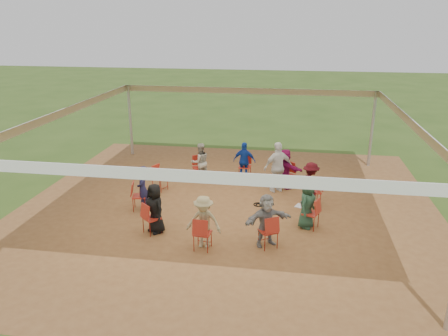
# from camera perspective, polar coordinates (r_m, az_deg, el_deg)

# --- Properties ---
(ground) EXTENTS (80.00, 80.00, 0.00)m
(ground) POSITION_cam_1_polar(r_m,az_deg,el_deg) (13.82, 0.47, -5.14)
(ground) COLOR #304B17
(ground) RESTS_ON ground
(dirt_patch) EXTENTS (13.00, 13.00, 0.00)m
(dirt_patch) POSITION_cam_1_polar(r_m,az_deg,el_deg) (13.82, 0.47, -5.11)
(dirt_patch) COLOR brown
(dirt_patch) RESTS_ON ground
(tent) EXTENTS (10.33, 10.33, 3.00)m
(tent) POSITION_cam_1_polar(r_m,az_deg,el_deg) (13.04, 0.50, 4.43)
(tent) COLOR #B2B2B7
(tent) RESTS_ON ground
(chair_0) EXTENTS (0.57, 0.56, 0.90)m
(chair_0) POSITION_cam_1_polar(r_m,az_deg,el_deg) (12.55, 11.23, -5.84)
(chair_0) COLOR #AF271A
(chair_0) RESTS_ON ground
(chair_1) EXTENTS (0.52, 0.51, 0.90)m
(chair_1) POSITION_cam_1_polar(r_m,az_deg,el_deg) (14.11, 11.63, -3.05)
(chair_1) COLOR #AF271A
(chair_1) RESTS_ON ground
(chair_2) EXTENTS (0.61, 0.61, 0.90)m
(chair_2) POSITION_cam_1_polar(r_m,az_deg,el_deg) (15.44, 8.22, -0.91)
(chair_2) COLOR #AF271A
(chair_2) RESTS_ON ground
(chair_3) EXTENTS (0.46, 0.47, 0.90)m
(chair_3) POSITION_cam_1_polar(r_m,az_deg,el_deg) (16.15, 2.75, 0.15)
(chair_3) COLOR #AF271A
(chair_3) RESTS_ON ground
(chair_4) EXTENTS (0.59, 0.59, 0.90)m
(chair_4) POSITION_cam_1_polar(r_m,az_deg,el_deg) (16.05, -3.25, 0.02)
(chair_4) COLOR #AF271A
(chair_4) RESTS_ON ground
(chair_5) EXTENTS (0.57, 0.56, 0.90)m
(chair_5) POSITION_cam_1_polar(r_m,az_deg,el_deg) (15.16, -8.36, -1.30)
(chair_5) COLOR #AF271A
(chair_5) RESTS_ON ground
(chair_6) EXTENTS (0.52, 0.51, 0.90)m
(chair_6) POSITION_cam_1_polar(r_m,az_deg,el_deg) (13.72, -11.00, -3.65)
(chair_6) COLOR #AF271A
(chair_6) RESTS_ON ground
(chair_7) EXTENTS (0.61, 0.61, 0.90)m
(chair_7) POSITION_cam_1_polar(r_m,az_deg,el_deg) (12.20, -9.40, -6.48)
(chair_7) COLOR #AF271A
(chair_7) RESTS_ON ground
(chair_8) EXTENTS (0.46, 0.47, 0.90)m
(chair_8) POSITION_cam_1_polar(r_m,az_deg,el_deg) (11.25, -2.82, -8.52)
(chair_8) COLOR #AF271A
(chair_8) RESTS_ON ground
(chair_9) EXTENTS (0.59, 0.59, 0.90)m
(chair_9) POSITION_cam_1_polar(r_m,az_deg,el_deg) (11.40, 5.79, -8.21)
(chair_9) COLOR #AF271A
(chair_9) RESTS_ON ground
(person_seated_0) EXTENTS (0.62, 0.79, 1.41)m
(person_seated_0) POSITION_cam_1_polar(r_m,az_deg,el_deg) (12.49, 10.79, -4.64)
(person_seated_0) COLOR #264833
(person_seated_0) RESTS_ON ground
(person_seated_1) EXTENTS (0.65, 0.99, 1.41)m
(person_seated_1) POSITION_cam_1_polar(r_m,az_deg,el_deg) (13.98, 11.23, -2.07)
(person_seated_1) COLOR #38070D
(person_seated_1) RESTS_ON ground
(person_seated_2) EXTENTS (1.31, 1.23, 1.41)m
(person_seated_2) POSITION_cam_1_polar(r_m,az_deg,el_deg) (15.27, 7.97, -0.09)
(person_seated_2) COLOR #85104B
(person_seated_2) RESTS_ON ground
(person_seated_3) EXTENTS (0.86, 0.49, 1.41)m
(person_seated_3) POSITION_cam_1_polar(r_m,az_deg,el_deg) (15.96, 2.68, 0.91)
(person_seated_3) COLOR #103195
(person_seated_3) RESTS_ON ground
(person_seated_4) EXTENTS (0.79, 0.69, 1.41)m
(person_seated_4) POSITION_cam_1_polar(r_m,az_deg,el_deg) (15.86, -3.13, 0.78)
(person_seated_4) COLOR #9E9B8B
(person_seated_4) RESTS_ON ground
(person_seated_5) EXTENTS (0.45, 0.58, 1.41)m
(person_seated_5) POSITION_cam_1_polar(r_m,az_deg,el_deg) (13.61, -10.57, -2.62)
(person_seated_5) COLOR #1C1B40
(person_seated_5) RESTS_ON ground
(person_seated_6) EXTENTS (0.77, 0.74, 1.41)m
(person_seated_6) POSITION_cam_1_polar(r_m,az_deg,el_deg) (12.14, -8.98, -5.22)
(person_seated_6) COLOR black
(person_seated_6) RESTS_ON ground
(person_seated_7) EXTENTS (0.95, 0.53, 1.41)m
(person_seated_7) POSITION_cam_1_polar(r_m,az_deg,el_deg) (11.23, -2.67, -7.06)
(person_seated_7) COLOR tan
(person_seated_7) RESTS_ON ground
(person_seated_8) EXTENTS (1.37, 1.10, 1.41)m
(person_seated_8) POSITION_cam_1_polar(r_m,az_deg,el_deg) (11.37, 5.55, -6.79)
(person_seated_8) COLOR gray
(person_seated_8) RESTS_ON ground
(standing_person) EXTENTS (1.15, 0.96, 1.75)m
(standing_person) POSITION_cam_1_polar(r_m,az_deg,el_deg) (14.87, 7.06, 0.11)
(standing_person) COLOR silver
(standing_person) RESTS_ON ground
(cable_coil) EXTENTS (0.37, 0.37, 0.03)m
(cable_coil) POSITION_cam_1_polar(r_m,az_deg,el_deg) (13.99, 4.56, -4.81)
(cable_coil) COLOR black
(cable_coil) RESTS_ON ground
(laptop) EXTENTS (0.34, 0.37, 0.21)m
(laptop) POSITION_cam_1_polar(r_m,az_deg,el_deg) (12.56, 10.08, -4.70)
(laptop) COLOR #B7B7BC
(laptop) RESTS_ON ground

